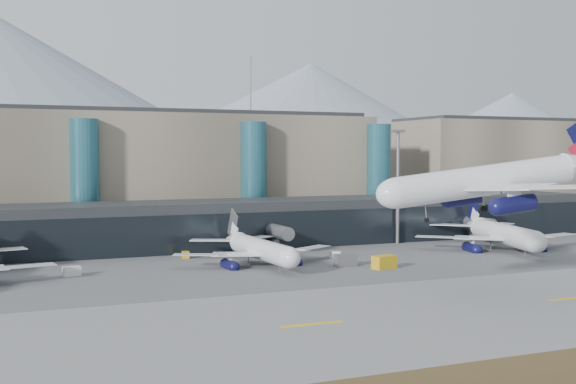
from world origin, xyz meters
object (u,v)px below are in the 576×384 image
at_px(veh_h, 384,262).
at_px(veh_g, 336,255).
at_px(hero_jet, 507,170).
at_px(jet_parked_right, 497,227).
at_px(veh_b, 186,255).
at_px(veh_a, 72,271).
at_px(lightmast_mid, 398,180).
at_px(veh_c, 345,260).
at_px(veh_d, 467,243).
at_px(jet_parked_mid, 255,242).

bearing_deg(veh_h, veh_g, 85.90).
xyz_separation_m(hero_jet, jet_parked_right, (32.19, 41.72, -13.20)).
bearing_deg(veh_h, veh_b, 125.59).
bearing_deg(veh_g, veh_a, -134.94).
height_order(lightmast_mid, veh_c, lightmast_mid).
relative_size(veh_d, veh_h, 0.71).
height_order(lightmast_mid, hero_jet, lightmast_mid).
distance_m(veh_c, veh_g, 10.05).
bearing_deg(veh_a, jet_parked_mid, -6.98).
height_order(hero_jet, veh_c, hero_jet).
xyz_separation_m(hero_jet, veh_b, (-32.97, 53.34, -17.19)).
bearing_deg(veh_g, lightmast_mid, 76.81).
height_order(lightmast_mid, jet_parked_right, lightmast_mid).
distance_m(hero_jet, veh_h, 32.18).
relative_size(veh_g, veh_h, 0.55).
bearing_deg(veh_a, hero_jet, -44.79).
height_order(jet_parked_mid, veh_a, jet_parked_mid).
distance_m(hero_jet, veh_c, 37.55).
bearing_deg(veh_h, veh_a, 153.06).
distance_m(lightmast_mid, veh_d, 20.58).
relative_size(jet_parked_mid, veh_g, 14.32).
relative_size(veh_d, veh_g, 1.30).
relative_size(hero_jet, jet_parked_mid, 1.16).
bearing_deg(veh_a, jet_parked_right, -7.91).
bearing_deg(lightmast_mid, veh_c, -136.25).
bearing_deg(veh_d, jet_parked_right, -87.95).
height_order(hero_jet, jet_parked_right, hero_jet).
bearing_deg(jet_parked_right, jet_parked_mid, 104.96).
bearing_deg(veh_c, jet_parked_mid, 151.17).
relative_size(jet_parked_mid, veh_d, 11.02).
relative_size(hero_jet, veh_g, 16.63).
bearing_deg(lightmast_mid, veh_a, -167.11).
xyz_separation_m(veh_a, veh_d, (83.09, 5.29, 0.06)).
xyz_separation_m(jet_parked_mid, veh_d, (50.50, 4.35, -3.15)).
relative_size(lightmast_mid, veh_h, 6.08).
xyz_separation_m(jet_parked_right, veh_g, (-38.34, 0.29, -3.97)).
distance_m(lightmast_mid, jet_parked_mid, 44.15).
bearing_deg(jet_parked_mid, veh_c, -125.70).
bearing_deg(veh_c, lightmast_mid, 48.16).
height_order(veh_a, veh_b, veh_a).
height_order(veh_a, veh_d, veh_d).
relative_size(lightmast_mid, veh_a, 9.12).
xyz_separation_m(lightmast_mid, veh_c, (-25.95, -24.84, -13.33)).
xyz_separation_m(hero_jet, jet_parked_mid, (-22.98, 41.56, -13.83)).
distance_m(hero_jet, veh_d, 56.15).
distance_m(lightmast_mid, veh_g, 30.90).
relative_size(lightmast_mid, jet_parked_right, 0.67).
distance_m(jet_parked_right, veh_c, 42.37).
distance_m(hero_jet, veh_a, 70.92).
bearing_deg(jet_parked_mid, veh_a, 89.19).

